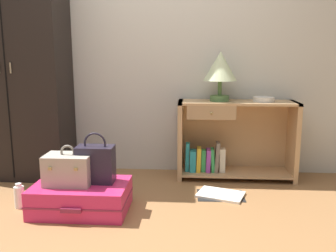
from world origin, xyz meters
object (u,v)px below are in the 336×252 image
at_px(bookshelf, 230,140).
at_px(suitcase_large, 82,197).
at_px(open_book_on_floor, 221,195).
at_px(train_case, 69,169).
at_px(bottle, 19,196).
at_px(handbag, 96,164).
at_px(bowl, 263,99).
at_px(wardrobe, 18,67).
at_px(table_lamp, 220,68).

distance_m(bookshelf, suitcase_large, 1.44).
height_order(suitcase_large, open_book_on_floor, suitcase_large).
xyz_separation_m(train_case, bottle, (-0.40, 0.03, -0.23)).
relative_size(bookshelf, suitcase_large, 1.55).
distance_m(handbag, bottle, 0.64).
relative_size(suitcase_large, open_book_on_floor, 1.63).
bearing_deg(train_case, bookshelf, 34.39).
xyz_separation_m(bookshelf, bottle, (-1.63, -0.81, -0.26)).
bearing_deg(handbag, suitcase_large, -154.42).
height_order(bookshelf, bowl, bowl).
bearing_deg(handbag, wardrobe, 140.80).
bearing_deg(bookshelf, wardrobe, -178.02).
distance_m(suitcase_large, train_case, 0.23).
relative_size(suitcase_large, train_case, 2.08).
distance_m(handbag, open_book_on_floor, 1.04).
bearing_deg(suitcase_large, train_case, -173.55).
bearing_deg(table_lamp, bookshelf, 4.72).
height_order(train_case, handbag, handbag).
height_order(suitcase_large, bottle, suitcase_large).
distance_m(bowl, suitcase_large, 1.75).
height_order(bookshelf, open_book_on_floor, bookshelf).
height_order(train_case, open_book_on_floor, train_case).
distance_m(suitcase_large, open_book_on_floor, 1.10).
distance_m(wardrobe, handbag, 1.32).
bearing_deg(table_lamp, open_book_on_floor, -90.58).
relative_size(bowl, handbag, 0.50).
relative_size(bottle, open_book_on_floor, 0.45).
height_order(wardrobe, table_lamp, wardrobe).
bearing_deg(table_lamp, suitcase_large, -141.54).
xyz_separation_m(suitcase_large, handbag, (0.10, 0.05, 0.24)).
height_order(bookshelf, table_lamp, table_lamp).
bearing_deg(handbag, train_case, -162.50).
distance_m(bowl, handbag, 1.57).
height_order(wardrobe, bottle, wardrobe).
height_order(table_lamp, bottle, table_lamp).
xyz_separation_m(table_lamp, bowl, (0.39, -0.02, -0.27)).
xyz_separation_m(bookshelf, open_book_on_floor, (-0.12, -0.48, -0.34)).
height_order(table_lamp, train_case, table_lamp).
xyz_separation_m(bookshelf, table_lamp, (-0.11, -0.01, 0.66)).
distance_m(bowl, bottle, 2.16).
relative_size(bookshelf, table_lamp, 2.41).
xyz_separation_m(bookshelf, suitcase_large, (-1.15, -0.83, -0.25)).
bearing_deg(open_book_on_floor, table_lamp, 89.42).
height_order(wardrobe, suitcase_large, wardrobe).
bearing_deg(bookshelf, bottle, -153.55).
bearing_deg(bottle, table_lamp, 27.84).
bearing_deg(wardrobe, handbag, -39.20).
distance_m(bowl, train_case, 1.76).
relative_size(table_lamp, bowl, 2.36).
distance_m(train_case, handbag, 0.19).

